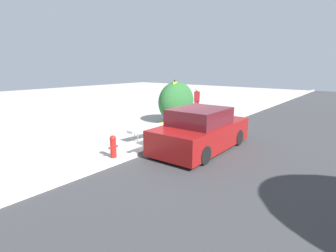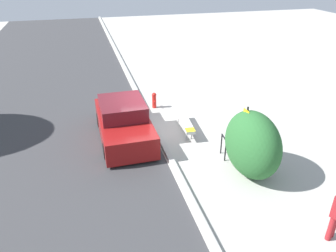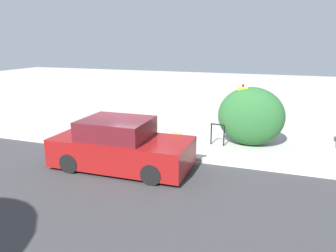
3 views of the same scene
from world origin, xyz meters
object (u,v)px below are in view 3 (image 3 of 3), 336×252
object	(u,v)px
sign_post	(242,109)
bike_rack	(218,132)
parked_car_near	(121,146)
bench	(153,133)
fire_hydrant	(83,132)

from	to	relation	value
sign_post	bike_rack	bearing A→B (deg)	-157.96
sign_post	parked_car_near	xyz separation A→B (m)	(-3.17, -3.58, -0.70)
bench	sign_post	distance (m)	3.44
bike_rack	fire_hydrant	size ratio (longest dim) A/B	1.08
sign_post	fire_hydrant	size ratio (longest dim) A/B	3.01
bench	fire_hydrant	size ratio (longest dim) A/B	2.94
fire_hydrant	sign_post	bearing A→B (deg)	16.89
sign_post	parked_car_near	distance (m)	4.83
bench	bike_rack	bearing A→B (deg)	21.70
parked_car_near	bench	bearing A→B (deg)	88.53
bench	parked_car_near	world-z (taller)	parked_car_near
sign_post	parked_car_near	world-z (taller)	sign_post
bench	parked_car_near	xyz separation A→B (m)	(-0.03, -2.53, 0.25)
sign_post	fire_hydrant	bearing A→B (deg)	-163.11
bike_rack	sign_post	xyz separation A→B (m)	(0.80, 0.32, 0.88)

